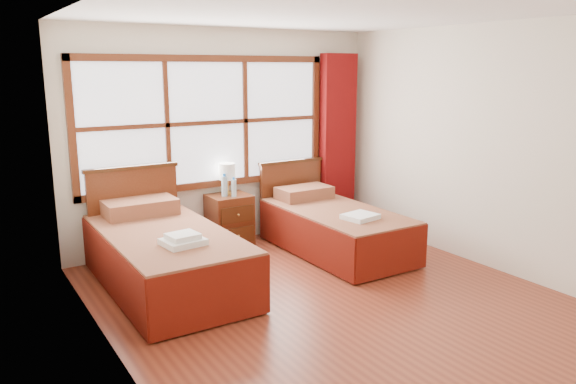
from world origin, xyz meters
TOP-DOWN VIEW (x-y plane):
  - floor at (0.00, 0.00)m, footprint 4.50×4.50m
  - ceiling at (0.00, 0.00)m, footprint 4.50×4.50m
  - wall_back at (0.00, 2.25)m, footprint 4.00×0.00m
  - wall_left at (-2.00, 0.00)m, footprint 0.00×4.50m
  - wall_right at (2.00, 0.00)m, footprint 0.00×4.50m
  - window at (-0.25, 2.21)m, footprint 3.16×0.06m
  - curtain at (1.60, 2.11)m, footprint 0.50×0.16m
  - bed_left at (-1.20, 1.20)m, footprint 1.11×2.15m
  - bed_right at (0.88, 1.20)m, footprint 1.00×2.02m
  - nightstand at (-0.09, 1.99)m, footprint 0.48×0.48m
  - towels_left at (-1.21, 0.66)m, footprint 0.39×0.35m
  - towels_right at (0.85, 0.68)m, footprint 0.39×0.36m
  - lamp at (-0.09, 2.05)m, footprint 0.19×0.19m
  - bottle_near at (-0.16, 1.97)m, footprint 0.07×0.07m
  - bottle_far at (-0.08, 1.89)m, footprint 0.06×0.06m

SIDE VIEW (x-z plane):
  - floor at x=0.00m, z-range 0.00..0.00m
  - bed_right at x=0.88m, z-range -0.19..0.78m
  - nightstand at x=-0.09m, z-range 0.00..0.64m
  - bed_left at x=-1.20m, z-range -0.21..0.87m
  - towels_right at x=0.85m, z-range 0.52..0.57m
  - towels_left at x=-1.21m, z-range 0.57..0.67m
  - bottle_far at x=-0.08m, z-range 0.63..0.87m
  - bottle_near at x=-0.16m, z-range 0.63..0.90m
  - lamp at x=-0.09m, z-range 0.72..1.10m
  - curtain at x=1.60m, z-range 0.02..2.32m
  - wall_back at x=0.00m, z-range -0.70..3.30m
  - wall_left at x=-2.00m, z-range -0.95..3.55m
  - wall_right at x=2.00m, z-range -0.95..3.55m
  - window at x=-0.25m, z-range 0.72..2.28m
  - ceiling at x=0.00m, z-range 2.60..2.60m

